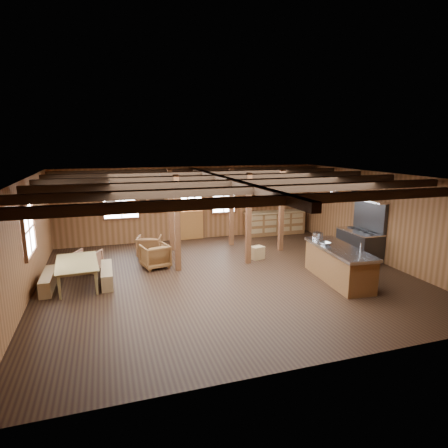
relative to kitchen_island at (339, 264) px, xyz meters
The scene contains 22 objects.
room 3.15m from the kitchen_island, 156.96° to the left, with size 10.04×9.04×2.84m.
ceiling_joists 3.79m from the kitchen_island, 153.94° to the left, with size 9.80×8.82×0.18m.
timber_posts 4.06m from the kitchen_island, 124.62° to the left, with size 3.95×2.35×2.80m.
back_door 6.28m from the kitchen_island, 116.20° to the left, with size 1.02×0.08×2.15m.
window_back_left 7.87m from the kitchen_island, 133.60° to the left, with size 1.32×0.06×1.32m.
window_back_right 5.93m from the kitchen_island, 104.60° to the left, with size 1.02×0.06×1.32m.
window_left 7.99m from the kitchen_island, 167.76° to the left, with size 0.14×1.24×1.32m.
notice_boards 7.16m from the kitchen_island, 127.14° to the left, with size 1.08×0.03×0.90m.
back_counter 5.42m from the kitchen_island, 83.31° to the left, with size 2.55×0.60×2.45m.
pendant_lamps 5.75m from the kitchen_island, 156.55° to the left, with size 1.86×2.36×0.66m.
pot_rack 2.34m from the kitchen_island, 60.64° to the left, with size 0.46×3.00×0.45m.
kitchen_island is the anchor object (origin of this frame).
step_stool 2.83m from the kitchen_island, 118.20° to the left, with size 0.46×0.33×0.41m, color olive.
commercial_range 2.43m from the kitchen_island, 39.32° to the left, with size 0.80×1.56×1.93m.
dining_table 6.90m from the kitchen_island, 165.18° to the left, with size 1.83×1.02×0.64m, color olive.
bench_wall 7.63m from the kitchen_island, 166.62° to the left, with size 0.28×1.48×0.41m, color olive.
bench_aisle 6.24m from the kitchen_island, 163.56° to the left, with size 0.29×1.52×0.42m, color olive.
armchair_a 5.28m from the kitchen_island, 150.15° to the left, with size 0.76×0.78×0.71m, color brown.
armchair_b 5.98m from the kitchen_island, 140.48° to the left, with size 0.74×0.76×0.69m, color brown.
armchair_c 7.11m from the kitchen_island, 156.08° to the left, with size 0.67×0.69×0.63m, color brown.
counter_pot 1.15m from the kitchen_island, 93.44° to the left, with size 0.30×0.30×0.18m, color silver.
bowl 0.64m from the kitchen_island, 123.60° to the left, with size 0.28×0.28×0.07m, color silver.
Camera 1 is at (-3.10, -9.41, 3.66)m, focal length 30.00 mm.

